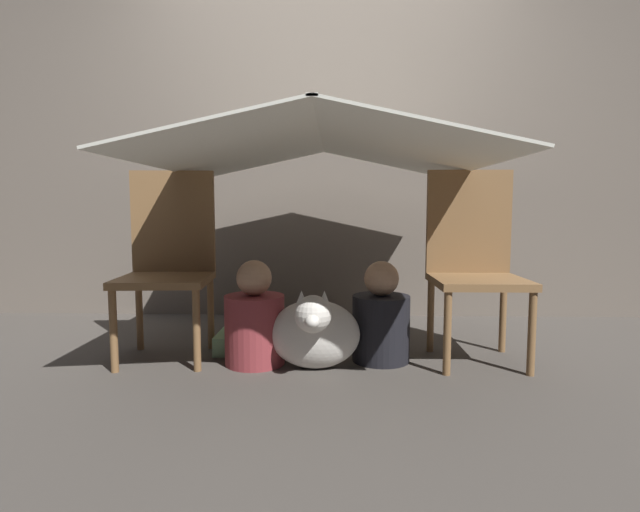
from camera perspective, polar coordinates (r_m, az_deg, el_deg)
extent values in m
plane|color=#47423D|center=(2.33, -0.20, -13.67)|extent=(8.80, 8.80, 0.00)
cube|color=#6B6056|center=(3.58, 0.59, 13.25)|extent=(7.00, 0.05, 2.50)
cylinder|color=brown|center=(2.53, -22.53, -7.96)|extent=(0.04, 0.04, 0.39)
cylinder|color=brown|center=(2.43, -13.92, -8.26)|extent=(0.04, 0.04, 0.39)
cylinder|color=brown|center=(2.89, -19.94, -6.25)|extent=(0.04, 0.04, 0.39)
cylinder|color=brown|center=(2.80, -12.38, -6.42)|extent=(0.04, 0.04, 0.39)
cube|color=brown|center=(2.62, -17.32, -2.63)|extent=(0.47, 0.47, 0.04)
cube|color=brown|center=(2.79, -16.43, 3.81)|extent=(0.44, 0.06, 0.54)
cylinder|color=brown|center=(2.38, 14.35, -8.57)|extent=(0.04, 0.04, 0.39)
cylinder|color=brown|center=(2.49, 23.05, -8.19)|extent=(0.04, 0.04, 0.39)
cylinder|color=brown|center=(2.74, 12.53, -6.66)|extent=(0.04, 0.04, 0.39)
cylinder|color=brown|center=(2.84, 20.17, -6.44)|extent=(0.04, 0.04, 0.39)
cube|color=brown|center=(2.57, 17.66, -2.78)|extent=(0.44, 0.44, 0.04)
cube|color=brown|center=(2.74, 16.63, 3.78)|extent=(0.44, 0.03, 0.54)
cube|color=silver|center=(2.51, -9.13, 11.88)|extent=(0.78, 1.60, 0.18)
cube|color=silver|center=(2.48, 9.22, 11.95)|extent=(0.78, 1.60, 0.18)
cube|color=silver|center=(2.48, 0.00, 13.99)|extent=(0.04, 1.60, 0.01)
cylinder|color=maroon|center=(2.50, -7.47, -8.34)|extent=(0.29, 0.29, 0.34)
sphere|color=tan|center=(2.45, -7.54, -2.49)|extent=(0.17, 0.17, 0.17)
cylinder|color=black|center=(2.54, 6.98, -8.19)|extent=(0.29, 0.29, 0.33)
sphere|color=tan|center=(2.50, 7.04, -2.56)|extent=(0.17, 0.17, 0.17)
ellipsoid|color=silver|center=(2.41, -0.62, -8.93)|extent=(0.43, 0.22, 0.33)
sphere|color=silver|center=(2.22, -0.81, -6.65)|extent=(0.17, 0.17, 0.17)
ellipsoid|color=silver|center=(2.15, -0.90, -7.51)|extent=(0.07, 0.08, 0.06)
cone|color=silver|center=(2.21, -2.12, -4.93)|extent=(0.06, 0.06, 0.08)
cone|color=silver|center=(2.21, 0.51, -4.95)|extent=(0.06, 0.06, 0.08)
cube|color=#7FB27F|center=(2.77, -7.27, -9.54)|extent=(0.40, 0.32, 0.10)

